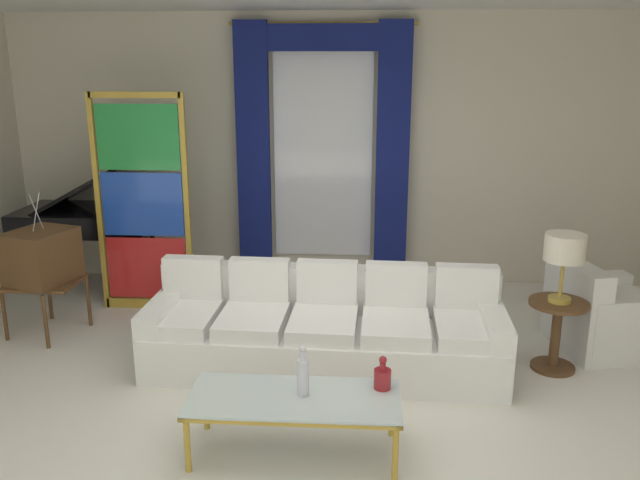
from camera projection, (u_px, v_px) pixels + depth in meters
ground_plane at (309, 409)px, 4.83m from camera, size 16.00×16.00×0.00m
wall_rear at (331, 151)px, 7.37m from camera, size 8.00×0.12×3.00m
curtained_window at (323, 131)px, 7.15m from camera, size 2.00×0.17×2.70m
couch_white_long at (325, 331)px, 5.46m from camera, size 2.95×1.02×0.86m
coffee_table at (294, 401)px, 4.20m from camera, size 1.37×0.58×0.41m
bottle_blue_decanter at (382, 377)px, 4.27m from camera, size 0.11×0.11×0.23m
bottle_crystal_tall at (303, 375)px, 4.17m from camera, size 0.08×0.08×0.34m
vintage_tv at (42, 259)px, 5.99m from camera, size 0.66×0.71×1.35m
armchair_white at (600, 317)px, 5.79m from camera, size 0.98×0.96×0.80m
stained_glass_divider at (143, 209)px, 6.52m from camera, size 0.95×0.05×2.20m
peacock_figurine at (180, 302)px, 6.36m from camera, size 0.44×0.60×0.50m
round_side_table at (556, 329)px, 5.37m from camera, size 0.48×0.48×0.59m
table_lamp_brass at (564, 251)px, 5.19m from camera, size 0.32×0.32×0.57m
grand_piano at (92, 215)px, 7.35m from camera, size 1.50×1.10×1.40m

